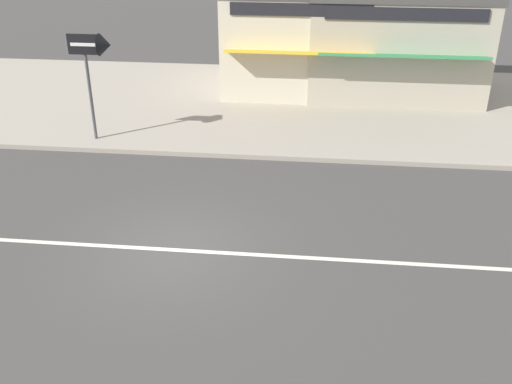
# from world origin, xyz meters

# --- Properties ---
(ground_plane) EXTENTS (160.00, 160.00, 0.00)m
(ground_plane) POSITION_xyz_m (0.00, 0.00, 0.00)
(ground_plane) COLOR #423F3D
(lane_centre_stripe) EXTENTS (50.40, 0.14, 0.01)m
(lane_centre_stripe) POSITION_xyz_m (0.00, 0.00, 0.00)
(lane_centre_stripe) COLOR silver
(lane_centre_stripe) RESTS_ON ground
(kerb_strip) EXTENTS (68.00, 10.00, 0.15)m
(kerb_strip) POSITION_xyz_m (0.00, 10.24, 0.07)
(kerb_strip) COLOR #9E9384
(kerb_strip) RESTS_ON ground
(arrow_signboard) EXTENTS (1.35, 0.68, 3.41)m
(arrow_signboard) POSITION_xyz_m (-3.52, 6.02, 3.02)
(arrow_signboard) COLOR #4C4C51
(arrow_signboard) RESTS_ON kerb_strip
(shopfront_corner_warung) EXTENTS (6.65, 4.87, 3.95)m
(shopfront_corner_warung) POSITION_xyz_m (6.00, 12.00, 2.13)
(shopfront_corner_warung) COLOR #B2A893
(shopfront_corner_warung) RESTS_ON kerb_strip
(shopfront_mid_block) EXTENTS (6.00, 5.47, 4.01)m
(shopfront_mid_block) POSITION_xyz_m (2.40, 12.35, 2.16)
(shopfront_mid_block) COLOR beige
(shopfront_mid_block) RESTS_ON kerb_strip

